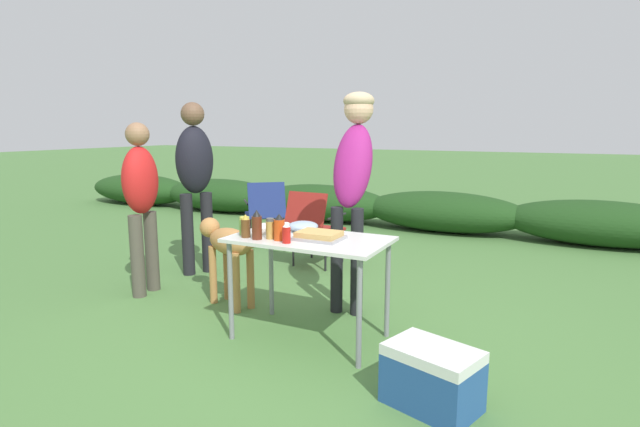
% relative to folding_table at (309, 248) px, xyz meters
% --- Properties ---
extents(ground_plane, '(60.00, 60.00, 0.00)m').
position_rel_folding_table_xyz_m(ground_plane, '(0.00, 0.00, -0.66)').
color(ground_plane, '#4C7A3D').
extents(shrub_hedge, '(14.40, 0.90, 0.58)m').
position_rel_folding_table_xyz_m(shrub_hedge, '(-0.00, 4.19, -0.37)').
color(shrub_hedge, '#1E4219').
rests_on(shrub_hedge, ground).
extents(folding_table, '(1.10, 0.64, 0.74)m').
position_rel_folding_table_xyz_m(folding_table, '(0.00, 0.00, 0.00)').
color(folding_table, silver).
rests_on(folding_table, ground).
extents(food_tray, '(0.32, 0.25, 0.06)m').
position_rel_folding_table_xyz_m(food_tray, '(0.08, -0.02, 0.10)').
color(food_tray, '#9E9EA3').
rests_on(food_tray, folding_table).
extents(plate_stack, '(0.24, 0.24, 0.04)m').
position_rel_folding_table_xyz_m(plate_stack, '(-0.37, 0.05, 0.10)').
color(plate_stack, white).
rests_on(plate_stack, folding_table).
extents(mixing_bowl, '(0.23, 0.23, 0.07)m').
position_rel_folding_table_xyz_m(mixing_bowl, '(-0.15, 0.18, 0.11)').
color(mixing_bowl, '#99B2CC').
rests_on(mixing_bowl, folding_table).
extents(paper_cup_stack, '(0.08, 0.08, 0.10)m').
position_rel_folding_table_xyz_m(paper_cup_stack, '(-0.16, -0.08, 0.13)').
color(paper_cup_stack, white).
rests_on(paper_cup_stack, folding_table).
extents(bbq_sauce_bottle, '(0.07, 0.07, 0.21)m').
position_rel_folding_table_xyz_m(bbq_sauce_bottle, '(-0.30, -0.20, 0.17)').
color(bbq_sauce_bottle, '#562314').
rests_on(bbq_sauce_bottle, folding_table).
extents(relish_jar, '(0.08, 0.08, 0.13)m').
position_rel_folding_table_xyz_m(relish_jar, '(-0.46, -0.12, 0.14)').
color(relish_jar, olive).
rests_on(relish_jar, folding_table).
extents(hot_sauce_bottle, '(0.07, 0.07, 0.18)m').
position_rel_folding_table_xyz_m(hot_sauce_bottle, '(-0.15, -0.16, 0.16)').
color(hot_sauce_bottle, '#CC4214').
rests_on(hot_sauce_bottle, folding_table).
extents(beer_bottle, '(0.07, 0.07, 0.16)m').
position_rel_folding_table_xyz_m(beer_bottle, '(-0.40, -0.19, 0.15)').
color(beer_bottle, brown).
rests_on(beer_bottle, folding_table).
extents(ketchup_bottle, '(0.06, 0.06, 0.14)m').
position_rel_folding_table_xyz_m(ketchup_bottle, '(-0.06, -0.21, 0.14)').
color(ketchup_bottle, red).
rests_on(ketchup_bottle, folding_table).
extents(spice_jar, '(0.06, 0.06, 0.14)m').
position_rel_folding_table_xyz_m(spice_jar, '(-0.23, -0.15, 0.15)').
color(spice_jar, '#B2893D').
rests_on(spice_jar, folding_table).
extents(standing_person_in_gray_fleece, '(0.35, 0.51, 1.79)m').
position_rel_folding_table_xyz_m(standing_person_in_gray_fleece, '(0.03, 0.71, 0.51)').
color(standing_person_in_gray_fleece, black).
rests_on(standing_person_in_gray_fleece, ground).
extents(standing_person_in_olive_jacket, '(0.43, 0.47, 1.75)m').
position_rel_folding_table_xyz_m(standing_person_in_olive_jacket, '(-1.80, 0.93, 0.39)').
color(standing_person_in_olive_jacket, black).
rests_on(standing_person_in_olive_jacket, ground).
extents(standing_person_in_red_jacket, '(0.32, 0.41, 1.54)m').
position_rel_folding_table_xyz_m(standing_person_in_red_jacket, '(-1.80, 0.21, 0.26)').
color(standing_person_in_red_jacket, '#4C473D').
rests_on(standing_person_in_red_jacket, ground).
extents(dog, '(0.79, 0.37, 0.72)m').
position_rel_folding_table_xyz_m(dog, '(-0.94, 0.31, -0.15)').
color(dog, '#B27A42').
rests_on(dog, ground).
extents(camp_chair_green_behind_table, '(0.50, 0.61, 0.83)m').
position_rel_folding_table_xyz_m(camp_chair_green_behind_table, '(-0.84, 1.68, -0.20)').
color(camp_chair_green_behind_table, maroon).
rests_on(camp_chair_green_behind_table, ground).
extents(camp_chair_near_hedge, '(0.73, 0.75, 0.83)m').
position_rel_folding_table_xyz_m(camp_chair_near_hedge, '(-1.82, 2.26, -0.20)').
color(camp_chair_near_hedge, navy).
rests_on(camp_chair_near_hedge, ground).
extents(cooler_box, '(0.56, 0.45, 0.34)m').
position_rel_folding_table_xyz_m(cooler_box, '(1.01, -0.51, -0.49)').
color(cooler_box, '#234C93').
rests_on(cooler_box, ground).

